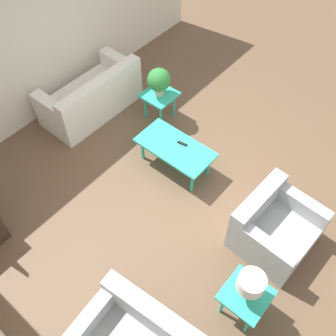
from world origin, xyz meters
The scene contains 10 objects.
ground_plane centered at (0.00, 0.00, 0.00)m, with size 14.00×14.00×0.00m, color brown.
wall_right centered at (3.06, 0.00, 1.35)m, with size 0.12×7.20×2.70m.
sofa centered at (2.35, -0.34, 0.32)m, with size 0.86×1.74×0.83m.
armchair centered at (-1.36, -0.11, 0.30)m, with size 0.96×1.04×0.79m.
coffee_table centered at (0.46, -0.29, 0.40)m, with size 1.19×0.60×0.45m.
side_table_plant centered at (1.38, -0.99, 0.43)m, with size 0.52×0.52×0.51m.
side_table_lamp centered at (-1.60, 0.96, 0.43)m, with size 0.52×0.52×0.51m.
potted_plant centered at (1.38, -0.99, 0.79)m, with size 0.38×0.38×0.49m.
table_lamp centered at (-1.60, 0.96, 0.81)m, with size 0.31×0.31×0.43m.
remote_control centered at (0.41, -0.39, 0.46)m, with size 0.16×0.07×0.02m.
Camera 1 is at (-1.96, 2.78, 4.88)m, focal length 42.00 mm.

